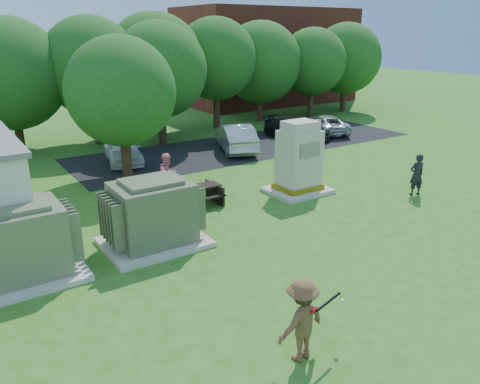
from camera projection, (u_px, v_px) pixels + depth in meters
ground at (324, 281)px, 12.21m from camera, size 120.00×120.00×0.00m
brick_building at (266, 56)px, 41.56m from camera, size 15.00×8.00×8.00m
parking_strip at (250, 146)px, 26.50m from camera, size 20.00×6.00×0.01m
transformer_left at (19, 244)px, 12.05m from camera, size 3.00×2.40×2.07m
transformer_right at (153, 215)px, 13.98m from camera, size 3.00×2.40×2.07m
generator_cabinet at (299, 162)px, 18.47m from camera, size 2.38×1.94×2.89m
picnic_table at (197, 194)px, 17.29m from camera, size 1.76×1.32×0.75m
batter at (302, 320)px, 9.07m from camera, size 1.17×0.75×1.73m
person_by_generator at (417, 175)px, 18.31m from camera, size 0.69×0.55×1.67m
person_at_picnic at (168, 175)px, 18.06m from camera, size 1.03×0.92×1.76m
car_white at (123, 149)px, 22.96m from camera, size 2.33×4.12×1.32m
car_silver_a at (236, 137)px, 25.15m from camera, size 3.10×4.76×1.48m
car_dark at (297, 128)px, 28.07m from camera, size 2.96×4.58×1.23m
car_silver_b at (324, 124)px, 29.47m from camera, size 3.09×4.58×1.16m
batting_equipment at (328, 303)px, 9.22m from camera, size 1.13×0.30×0.30m
tree_row at (124, 68)px, 26.34m from camera, size 41.30×13.30×7.30m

